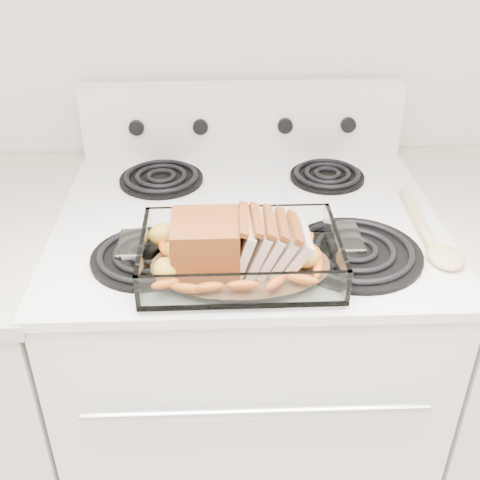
{
  "coord_description": "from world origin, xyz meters",
  "views": [
    {
      "loc": [
        -0.05,
        0.58,
        1.55
      ],
      "look_at": [
        -0.02,
        1.47,
        0.99
      ],
      "focal_mm": 45.0,
      "sensor_mm": 36.0,
      "label": 1
    }
  ],
  "objects": [
    {
      "name": "pork_roast",
      "position": [
        -0.05,
        1.45,
        1.0
      ],
      "size": [
        0.24,
        0.11,
        0.09
      ],
      "rotation": [
        0.0,
        0.0,
        0.13
      ],
      "color": "brown",
      "rests_on": "baking_dish"
    },
    {
      "name": "wooden_spoon",
      "position": [
        0.35,
        1.53,
        0.95
      ],
      "size": [
        0.07,
        0.3,
        0.02
      ],
      "rotation": [
        0.0,
        0.0,
        -0.04
      ],
      "color": "tan",
      "rests_on": "electric_range"
    },
    {
      "name": "electric_range",
      "position": [
        0.0,
        1.66,
        0.48
      ],
      "size": [
        0.78,
        0.7,
        1.12
      ],
      "color": "white",
      "rests_on": "ground"
    },
    {
      "name": "roast_vegetables",
      "position": [
        -0.03,
        1.48,
        0.97
      ],
      "size": [
        0.34,
        0.18,
        0.04
      ],
      "rotation": [
        0.0,
        0.0,
        0.27
      ],
      "color": "#D5501C",
      "rests_on": "baking_dish"
    },
    {
      "name": "baking_dish",
      "position": [
        -0.02,
        1.45,
        0.96
      ],
      "size": [
        0.34,
        0.23,
        0.07
      ],
      "rotation": [
        0.0,
        0.0,
        0.01
      ],
      "color": "silver",
      "rests_on": "electric_range"
    }
  ]
}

